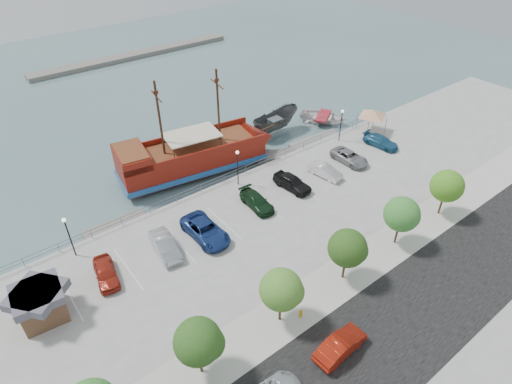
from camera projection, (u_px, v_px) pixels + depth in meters
ground at (276, 221)px, 43.72m from camera, size 160.00×160.00×0.00m
land_slab at (467, 369)px, 30.11m from camera, size 100.00×58.00×1.20m
street at (409, 317)px, 32.93m from camera, size 100.00×8.00×0.04m
sidewalk at (350, 272)px, 36.75m from camera, size 100.00×4.00×0.05m
seawall_railing at (231, 175)px, 47.78m from camera, size 50.00×0.06×1.00m
far_shore at (135, 55)px, 83.43m from camera, size 40.00×3.00×0.80m
pirate_ship at (203, 154)px, 50.40m from camera, size 20.02×8.23×12.47m
patrol_boat at (275, 124)px, 57.81m from camera, size 7.94×3.51×3.00m
speedboat at (323, 118)px, 60.90m from camera, size 7.47×8.05×1.36m
dock_west at (115, 226)px, 42.90m from camera, size 6.35×1.91×0.36m
dock_mid at (284, 154)px, 53.90m from camera, size 7.61×4.56×0.42m
dock_east at (316, 141)px, 56.64m from camera, size 7.79×2.69×0.44m
shed at (40, 303)px, 32.17m from camera, size 3.79×3.79×2.86m
canopy_tent at (373, 110)px, 55.28m from camera, size 5.44×5.44×3.59m
street_sedan at (341, 345)px, 30.16m from camera, size 4.51×1.83×1.45m
fire_hydrant at (301, 313)px, 32.78m from camera, size 0.26×0.26×0.75m
lamp_post_left at (67, 230)px, 36.66m from camera, size 0.36×0.36×4.28m
lamp_post_mid at (238, 162)px, 45.52m from camera, size 0.36×0.36×4.28m
lamp_post_right at (341, 120)px, 53.40m from camera, size 0.36×0.36×4.28m
tree_b at (200, 342)px, 27.44m from camera, size 3.30×3.20×5.00m
tree_c at (283, 290)px, 30.89m from camera, size 3.30×3.20×5.00m
tree_d at (349, 249)px, 34.34m from camera, size 3.30×3.20×5.00m
tree_e at (403, 215)px, 37.79m from camera, size 3.30×3.20×5.00m
tree_f at (448, 187)px, 41.23m from camera, size 3.30×3.20×5.00m
parked_car_a at (106, 273)px, 35.72m from camera, size 2.45×4.45×1.43m
parked_car_b at (165, 246)px, 38.28m from camera, size 2.19×4.82×1.53m
parked_car_c at (205, 230)px, 39.89m from camera, size 2.74×5.76×1.59m
parked_car_d at (257, 201)px, 43.68m from camera, size 2.08×4.66×1.33m
parked_car_e at (292, 182)px, 46.21m from camera, size 2.36×4.78×1.57m
parked_car_f at (325, 171)px, 48.19m from camera, size 2.07×4.31×1.36m
parked_car_g at (350, 157)px, 50.59m from camera, size 2.31×4.84×1.33m
parked_car_h at (381, 141)px, 53.60m from camera, size 2.48×4.82×1.34m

